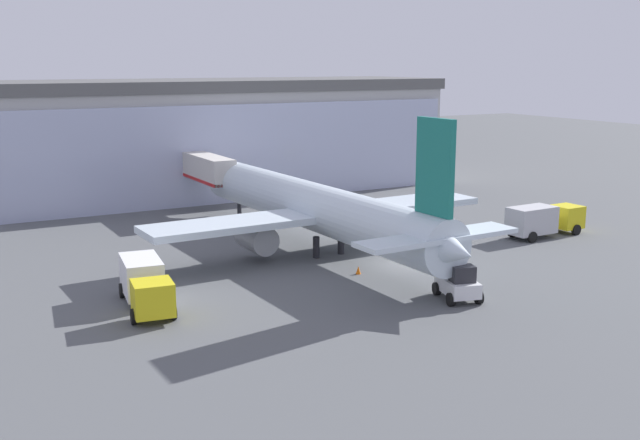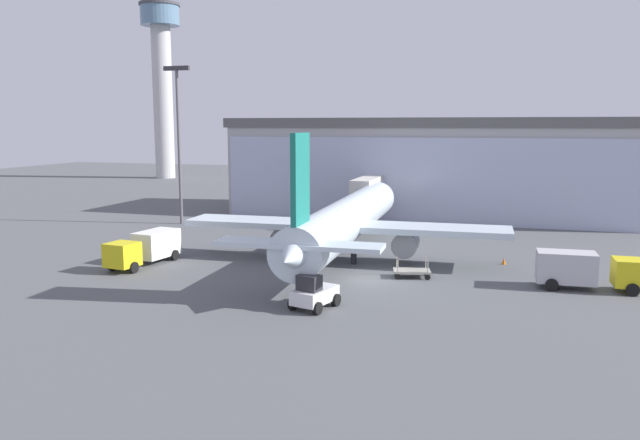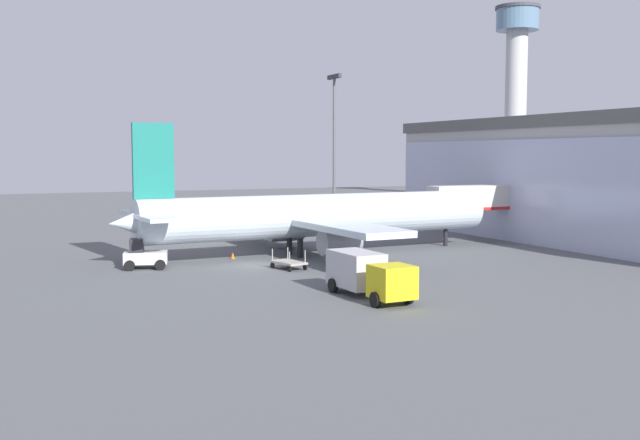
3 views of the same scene
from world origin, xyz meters
The scene contains 12 objects.
ground centered at (0.00, 0.00, 0.00)m, with size 240.00×240.00×0.00m, color #545659.
terminal_building centered at (0.00, 36.56, 6.22)m, with size 51.30×16.54×12.43m.
jet_bridge centered at (-5.70, 26.65, 4.23)m, with size 2.41×13.05×5.60m.
control_tower centered at (-62.65, 75.98, 22.82)m, with size 8.53×8.53×36.99m.
apron_light_mast centered at (-27.07, 19.84, 10.84)m, with size 3.20×0.40×18.22m.
airplane centered at (-3.56, 6.79, 3.36)m, with size 27.86×35.93×11.09m.
catering_truck centered at (-18.95, -0.42, 1.47)m, with size 3.25×7.52×2.65m.
fuel_truck centered at (15.35, 1.75, 1.47)m, with size 7.38×2.73×2.65m.
baggage_cart centered at (3.01, 1.62, 0.50)m, with size 3.10×2.21×1.50m.
pushback_tug centered at (-1.74, -8.31, 0.97)m, with size 2.88×3.56×2.30m.
safety_cone_nose centered at (-4.13, -0.50, 0.28)m, with size 0.36×0.36×0.55m, color orange.
safety_cone_wingtip centered at (9.70, 8.44, 0.28)m, with size 0.36×0.36×0.55m, color orange.
Camera 2 is at (9.92, -44.96, 11.60)m, focal length 35.00 mm.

